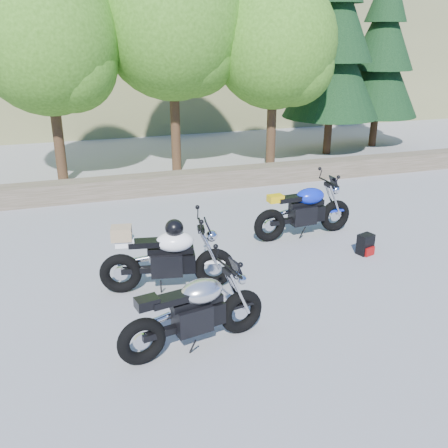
{
  "coord_description": "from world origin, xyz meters",
  "views": [
    {
      "loc": [
        -2.3,
        -6.84,
        3.94
      ],
      "look_at": [
        0.2,
        1.0,
        0.75
      ],
      "focal_mm": 40.0,
      "sensor_mm": 36.0,
      "label": 1
    }
  ],
  "objects_px": {
    "blue_bike": "(304,211)",
    "white_bike": "(167,256)",
    "silver_bike": "(195,313)",
    "backpack": "(366,245)"
  },
  "relations": [
    {
      "from": "blue_bike",
      "to": "white_bike",
      "type": "bearing_deg",
      "value": -159.7
    },
    {
      "from": "blue_bike",
      "to": "silver_bike",
      "type": "bearing_deg",
      "value": -139.06
    },
    {
      "from": "silver_bike",
      "to": "backpack",
      "type": "bearing_deg",
      "value": 15.08
    },
    {
      "from": "silver_bike",
      "to": "backpack",
      "type": "xyz_separation_m",
      "value": [
        3.81,
        1.9,
        -0.32
      ]
    },
    {
      "from": "silver_bike",
      "to": "backpack",
      "type": "height_order",
      "value": "silver_bike"
    },
    {
      "from": "white_bike",
      "to": "blue_bike",
      "type": "distance_m",
      "value": 3.42
    },
    {
      "from": "blue_bike",
      "to": "backpack",
      "type": "relative_size",
      "value": 5.63
    },
    {
      "from": "silver_bike",
      "to": "blue_bike",
      "type": "bearing_deg",
      "value": 33.39
    },
    {
      "from": "white_bike",
      "to": "backpack",
      "type": "height_order",
      "value": "white_bike"
    },
    {
      "from": "silver_bike",
      "to": "blue_bike",
      "type": "distance_m",
      "value": 4.36
    }
  ]
}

